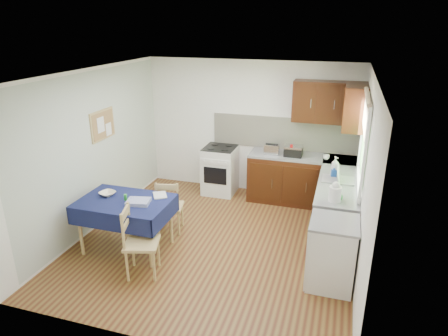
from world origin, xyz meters
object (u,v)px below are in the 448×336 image
(toaster, at_px, (272,149))
(sandwich_press, at_px, (293,151))
(chair_near, at_px, (138,240))
(chair_far, at_px, (169,205))
(dish_rack, at_px, (338,179))
(kettle, at_px, (335,193))
(dining_table, at_px, (125,207))

(toaster, xyz_separation_m, sandwich_press, (0.38, 0.03, -0.00))
(chair_near, bearing_deg, toaster, -40.19)
(chair_far, bearing_deg, toaster, -140.92)
(chair_far, height_order, sandwich_press, sandwich_press)
(dish_rack, relative_size, kettle, 1.68)
(chair_near, height_order, toaster, toaster)
(dining_table, bearing_deg, kettle, 9.93)
(toaster, distance_m, sandwich_press, 0.38)
(dining_table, xyz_separation_m, sandwich_press, (2.04, 2.30, 0.32))
(dining_table, relative_size, sandwich_press, 4.13)
(dining_table, bearing_deg, toaster, 52.49)
(chair_far, bearing_deg, dining_table, 45.37)
(kettle, bearing_deg, chair_far, 178.44)
(chair_near, bearing_deg, dining_table, 25.85)
(toaster, distance_m, kettle, 2.07)
(sandwich_press, distance_m, kettle, 1.91)
(toaster, bearing_deg, chair_far, -145.28)
(sandwich_press, xyz_separation_m, dish_rack, (0.80, -0.97, -0.06))
(dining_table, xyz_separation_m, kettle, (2.83, 0.56, 0.35))
(toaster, distance_m, dish_rack, 1.51)
(chair_far, distance_m, chair_near, 1.13)
(dining_table, relative_size, chair_near, 1.34)
(chair_near, bearing_deg, sandwich_press, -46.21)
(chair_near, relative_size, sandwich_press, 3.09)
(chair_near, height_order, dish_rack, dish_rack)
(chair_far, xyz_separation_m, chair_near, (0.08, -1.13, 0.04))
(chair_far, bearing_deg, chair_near, 80.77)
(chair_near, bearing_deg, chair_far, -12.95)
(chair_far, distance_m, sandwich_press, 2.41)
(sandwich_press, distance_m, dish_rack, 1.26)
(kettle, bearing_deg, dining_table, -168.74)
(dining_table, relative_size, kettle, 4.60)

